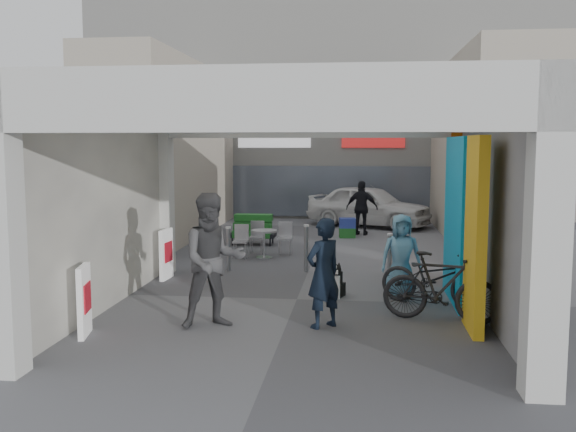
# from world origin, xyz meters

# --- Properties ---
(ground) EXTENTS (90.00, 90.00, 0.00)m
(ground) POSITION_xyz_m (0.00, 0.00, 0.00)
(ground) COLOR #5C5D61
(ground) RESTS_ON ground
(arcade_canopy) EXTENTS (6.40, 6.45, 6.40)m
(arcade_canopy) POSITION_xyz_m (0.54, -0.82, 2.30)
(arcade_canopy) COLOR silver
(arcade_canopy) RESTS_ON ground
(far_building) EXTENTS (18.00, 4.08, 8.00)m
(far_building) POSITION_xyz_m (-0.00, 13.99, 3.99)
(far_building) COLOR silver
(far_building) RESTS_ON ground
(plaza_bldg_left) EXTENTS (2.00, 9.00, 5.00)m
(plaza_bldg_left) POSITION_xyz_m (-4.50, 7.50, 2.50)
(plaza_bldg_left) COLOR #ABA28E
(plaza_bldg_left) RESTS_ON ground
(plaza_bldg_right) EXTENTS (2.00, 9.00, 5.00)m
(plaza_bldg_right) POSITION_xyz_m (4.50, 7.50, 2.50)
(plaza_bldg_right) COLOR #ABA28E
(plaza_bldg_right) RESTS_ON ground
(bollard_left) EXTENTS (0.09, 0.09, 0.92)m
(bollard_left) POSITION_xyz_m (-1.69, 2.33, 0.46)
(bollard_left) COLOR gray
(bollard_left) RESTS_ON ground
(bollard_center) EXTENTS (0.09, 0.09, 0.98)m
(bollard_center) POSITION_xyz_m (-0.04, 2.41, 0.49)
(bollard_center) COLOR gray
(bollard_center) RESTS_ON ground
(bollard_right) EXTENTS (0.09, 0.09, 0.82)m
(bollard_right) POSITION_xyz_m (1.69, 2.43, 0.41)
(bollard_right) COLOR gray
(bollard_right) RESTS_ON ground
(advert_board_near) EXTENTS (0.19, 0.55, 1.00)m
(advert_board_near) POSITION_xyz_m (-2.75, -2.44, 0.51)
(advert_board_near) COLOR silver
(advert_board_near) RESTS_ON ground
(advert_board_far) EXTENTS (0.13, 0.55, 1.00)m
(advert_board_far) POSITION_xyz_m (-2.75, 1.38, 0.51)
(advert_board_far) COLOR silver
(advert_board_far) RESTS_ON ground
(cafe_set) EXTENTS (1.31, 1.06, 0.79)m
(cafe_set) POSITION_xyz_m (-1.28, 4.24, 0.28)
(cafe_set) COLOR #A8A8AD
(cafe_set) RESTS_ON ground
(produce_stand) EXTENTS (1.21, 0.66, 0.80)m
(produce_stand) POSITION_xyz_m (-1.78, 5.94, 0.32)
(produce_stand) COLOR black
(produce_stand) RESTS_ON ground
(crate_stack) EXTENTS (0.49, 0.40, 0.56)m
(crate_stack) POSITION_xyz_m (0.71, 7.51, 0.28)
(crate_stack) COLOR #1B6020
(crate_stack) RESTS_ON ground
(border_collie) EXTENTS (0.23, 0.46, 0.64)m
(border_collie) POSITION_xyz_m (0.67, 0.21, 0.25)
(border_collie) COLOR black
(border_collie) RESTS_ON ground
(man_with_dog) EXTENTS (0.70, 0.68, 1.62)m
(man_with_dog) POSITION_xyz_m (0.55, -1.65, 0.81)
(man_with_dog) COLOR black
(man_with_dog) RESTS_ON ground
(man_back_turned) EXTENTS (1.18, 1.07, 1.98)m
(man_back_turned) POSITION_xyz_m (-1.05, -1.80, 0.99)
(man_back_turned) COLOR #434346
(man_back_turned) RESTS_ON ground
(man_elderly) EXTENTS (0.77, 0.56, 1.46)m
(man_elderly) POSITION_xyz_m (1.80, 0.42, 0.73)
(man_elderly) COLOR #5A90AF
(man_elderly) RESTS_ON ground
(man_crates) EXTENTS (1.00, 0.56, 1.60)m
(man_crates) POSITION_xyz_m (1.13, 8.09, 0.80)
(man_crates) COLOR black
(man_crates) RESTS_ON ground
(bicycle_front) EXTENTS (1.91, 1.30, 0.95)m
(bicycle_front) POSITION_xyz_m (2.30, -0.16, 0.47)
(bicycle_front) COLOR black
(bicycle_front) RESTS_ON ground
(bicycle_rear) EXTENTS (1.84, 0.92, 1.06)m
(bicycle_rear) POSITION_xyz_m (2.30, -1.15, 0.53)
(bicycle_rear) COLOR black
(bicycle_rear) RESTS_ON ground
(white_van) EXTENTS (4.32, 3.08, 1.37)m
(white_van) POSITION_xyz_m (1.36, 10.08, 0.68)
(white_van) COLOR white
(white_van) RESTS_ON ground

